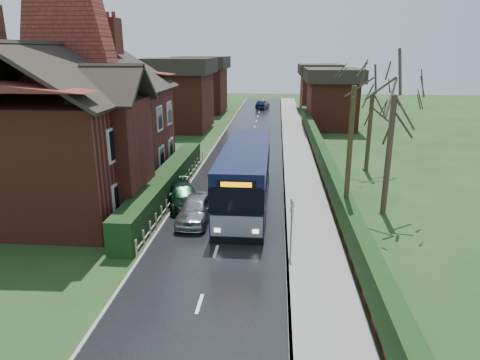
# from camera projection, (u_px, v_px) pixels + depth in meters

# --- Properties ---
(ground) EXTENTS (140.00, 140.00, 0.00)m
(ground) POSITION_uv_depth(u_px,v_px,m) (222.00, 233.00, 20.35)
(ground) COLOR #2E4E21
(ground) RESTS_ON ground
(road) EXTENTS (6.00, 100.00, 0.02)m
(road) POSITION_uv_depth(u_px,v_px,m) (240.00, 175.00, 29.88)
(road) COLOR black
(road) RESTS_ON ground
(pavement) EXTENTS (2.50, 100.00, 0.14)m
(pavement) POSITION_uv_depth(u_px,v_px,m) (301.00, 175.00, 29.52)
(pavement) COLOR slate
(pavement) RESTS_ON ground
(kerb_right) EXTENTS (0.12, 100.00, 0.14)m
(kerb_right) POSITION_uv_depth(u_px,v_px,m) (284.00, 175.00, 29.62)
(kerb_right) COLOR gray
(kerb_right) RESTS_ON ground
(kerb_left) EXTENTS (0.12, 100.00, 0.10)m
(kerb_left) POSITION_uv_depth(u_px,v_px,m) (197.00, 173.00, 30.12)
(kerb_left) COLOR gray
(kerb_left) RESTS_ON ground
(front_hedge) EXTENTS (1.20, 16.00, 1.60)m
(front_hedge) POSITION_uv_depth(u_px,v_px,m) (167.00, 184.00, 25.21)
(front_hedge) COLOR black
(front_hedge) RESTS_ON ground
(picket_fence) EXTENTS (0.10, 16.00, 0.90)m
(picket_fence) POSITION_uv_depth(u_px,v_px,m) (179.00, 190.00, 25.25)
(picket_fence) COLOR gray
(picket_fence) RESTS_ON ground
(right_wall_hedge) EXTENTS (0.60, 50.00, 1.80)m
(right_wall_hedge) POSITION_uv_depth(u_px,v_px,m) (324.00, 163.00, 29.12)
(right_wall_hedge) COLOR maroon
(right_wall_hedge) RESTS_ON ground
(brick_house) EXTENTS (9.30, 14.60, 10.30)m
(brick_house) POSITION_uv_depth(u_px,v_px,m) (79.00, 123.00, 24.35)
(brick_house) COLOR maroon
(brick_house) RESTS_ON ground
(bus) EXTENTS (2.49, 10.78, 3.27)m
(bus) POSITION_uv_depth(u_px,v_px,m) (245.00, 177.00, 23.74)
(bus) COLOR black
(bus) RESTS_ON ground
(car_silver) EXTENTS (1.63, 3.91, 1.32)m
(car_silver) POSITION_uv_depth(u_px,v_px,m) (196.00, 209.00, 21.63)
(car_silver) COLOR #ACABB0
(car_silver) RESTS_ON ground
(car_green) EXTENTS (3.18, 4.55, 1.22)m
(car_green) POSITION_uv_depth(u_px,v_px,m) (182.00, 195.00, 23.81)
(car_green) COLOR black
(car_green) RESTS_ON ground
(car_distant) EXTENTS (2.05, 3.93, 1.23)m
(car_distant) POSITION_uv_depth(u_px,v_px,m) (263.00, 105.00, 63.61)
(car_distant) COLOR black
(car_distant) RESTS_ON ground
(bus_stop_sign) EXTENTS (0.15, 0.39, 2.56)m
(bus_stop_sign) POSITION_uv_depth(u_px,v_px,m) (292.00, 218.00, 17.66)
(bus_stop_sign) COLOR slate
(bus_stop_sign) RESTS_ON ground
(telegraph_pole) EXTENTS (0.24, 0.88, 6.89)m
(telegraph_pole) POSITION_uv_depth(u_px,v_px,m) (349.00, 162.00, 19.39)
(telegraph_pole) COLOR #312916
(telegraph_pole) RESTS_ON ground
(tree_right_near) EXTENTS (4.13, 4.13, 8.91)m
(tree_right_near) POSITION_uv_depth(u_px,v_px,m) (396.00, 86.00, 20.96)
(tree_right_near) COLOR #3D2E24
(tree_right_near) RESTS_ON ground
(tree_right_far) EXTENTS (4.08, 4.08, 7.88)m
(tree_right_far) POSITION_uv_depth(u_px,v_px,m) (373.00, 88.00, 29.17)
(tree_right_far) COLOR #352A1F
(tree_right_far) RESTS_ON ground
(tree_house_side) EXTENTS (3.95, 3.95, 8.98)m
(tree_house_side) POSITION_uv_depth(u_px,v_px,m) (119.00, 71.00, 36.48)
(tree_house_side) COLOR #342A1E
(tree_house_side) RESTS_ON ground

